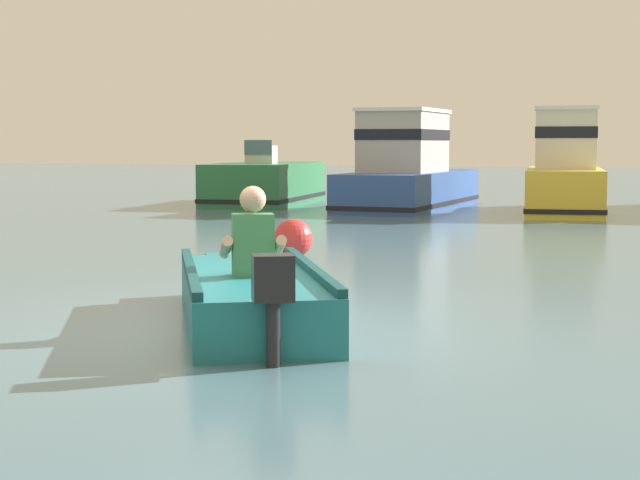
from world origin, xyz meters
The scene contains 6 objects.
ground_plane centered at (0.00, 0.00, 0.00)m, with size 120.00×120.00×0.00m, color slate.
rowboat_with_person centered at (0.10, 0.10, 0.25)m, with size 2.41×3.49×1.19m.
moored_boat_green centered at (-6.30, 16.54, 0.50)m, with size 2.52×4.96×1.62m.
moored_boat_blue centered at (-2.42, 15.87, 0.85)m, with size 2.25×6.13×2.33m.
moored_boat_yellow centered at (1.23, 15.47, 0.85)m, with size 2.16×5.17×2.32m.
mooring_buoy centered at (-1.34, 5.05, 0.26)m, with size 0.53×0.53×0.53m, color red.
Camera 1 is at (3.47, -8.03, 1.54)m, focal length 58.44 mm.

